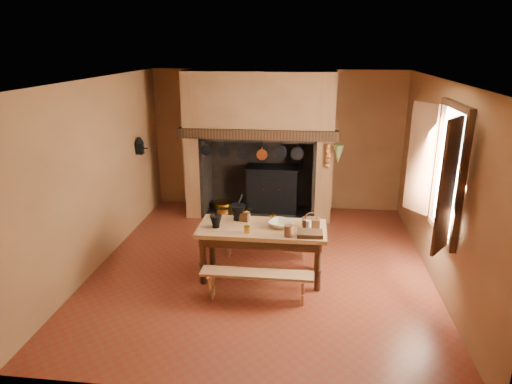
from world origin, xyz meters
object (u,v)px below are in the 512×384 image
iron_range (273,188)px  bench_front (257,280)px  coffee_grinder (245,216)px  mixing_bowl (281,224)px  wicker_basket (311,222)px  work_table (262,235)px

iron_range → bench_front: iron_range is taller
coffee_grinder → mixing_bowl: size_ratio=0.60×
wicker_basket → iron_range: bearing=100.4°
iron_range → mixing_bowl: (0.34, -2.74, 0.34)m
bench_front → mixing_bowl: size_ratio=4.36×
work_table → wicker_basket: bearing=5.7°
iron_range → coffee_grinder: bearing=-94.7°
work_table → bench_front: size_ratio=1.22×
work_table → mixing_bowl: 0.32m
iron_range → coffee_grinder: (-0.21, -2.57, 0.38)m
iron_range → bench_front: (0.07, -3.45, -0.17)m
work_table → wicker_basket: size_ratio=7.23×
bench_front → wicker_basket: (0.69, 0.74, 0.55)m
bench_front → coffee_grinder: coffee_grinder is taller
mixing_bowl → wicker_basket: (0.42, 0.03, 0.03)m
iron_range → wicker_basket: size_ratio=6.37×
bench_front → coffee_grinder: (-0.28, 0.88, 0.55)m
bench_front → iron_range: bearing=91.2°
iron_range → work_table: 2.78m
work_table → bench_front: work_table is taller
bench_front → work_table: bearing=90.0°
bench_front → wicker_basket: wicker_basket is taller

